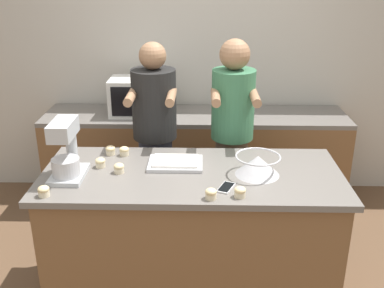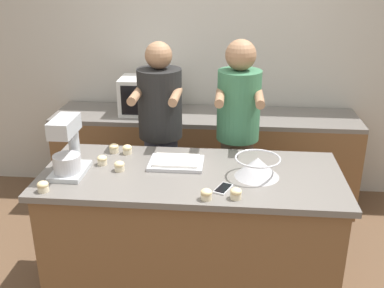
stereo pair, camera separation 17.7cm
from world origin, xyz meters
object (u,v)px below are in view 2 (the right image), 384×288
at_px(stand_mixer, 68,150).
at_px(cupcake_5, 119,166).
at_px(cell_phone, 223,189).
at_px(cupcake_3, 102,160).
at_px(cupcake_2, 206,194).
at_px(cupcake_0, 114,148).
at_px(person_left, 161,143).
at_px(person_right, 237,143).
at_px(cupcake_1, 127,149).
at_px(cupcake_6, 236,193).
at_px(microwave_oven, 150,96).
at_px(baking_tray, 176,162).
at_px(mixing_bowl, 257,166).
at_px(cupcake_4, 43,186).

relative_size(stand_mixer, cupcake_5, 5.60).
bearing_deg(cell_phone, cupcake_3, 160.85).
xyz_separation_m(stand_mixer, cupcake_2, (0.88, -0.26, -0.13)).
distance_m(stand_mixer, cupcake_0, 0.43).
relative_size(cell_phone, cupcake_2, 2.40).
height_order(person_left, cell_phone, person_left).
xyz_separation_m(person_right, cupcake_0, (-0.87, -0.38, 0.08)).
bearing_deg(cupcake_0, cell_phone, -32.05).
xyz_separation_m(person_left, cupcake_0, (-0.27, -0.38, 0.10)).
xyz_separation_m(cupcake_3, cupcake_5, (0.14, -0.08, 0.00)).
bearing_deg(cupcake_3, stand_mixer, -137.78).
bearing_deg(cupcake_3, cupcake_1, 57.67).
relative_size(cell_phone, cupcake_1, 2.40).
bearing_deg(stand_mixer, cupcake_6, -12.62).
relative_size(person_left, cupcake_0, 25.04).
distance_m(microwave_oven, cupcake_5, 1.39).
xyz_separation_m(microwave_oven, cupcake_3, (-0.09, -1.30, -0.08)).
xyz_separation_m(microwave_oven, cell_phone, (0.72, -1.58, -0.10)).
height_order(cupcake_2, cupcake_5, same).
bearing_deg(baking_tray, cupcake_3, -175.31).
distance_m(microwave_oven, cupcake_0, 1.10).
height_order(person_right, mixing_bowl, person_right).
bearing_deg(cupcake_6, stand_mixer, 167.38).
bearing_deg(cupcake_4, person_left, 61.48).
distance_m(person_left, cupcake_2, 1.09).
xyz_separation_m(cupcake_0, cupcake_2, (0.69, -0.62, 0.00)).
distance_m(stand_mixer, cupcake_3, 0.26).
bearing_deg(cupcake_1, person_right, 27.03).
bearing_deg(cupcake_6, mixing_bowl, 66.36).
distance_m(stand_mixer, microwave_oven, 1.48).
xyz_separation_m(mixing_bowl, cupcake_3, (-1.01, 0.09, -0.04)).
height_order(cupcake_0, cupcake_4, same).
xyz_separation_m(mixing_bowl, cupcake_0, (-0.99, 0.29, -0.04)).
distance_m(person_right, stand_mixer, 1.31).
xyz_separation_m(stand_mixer, cupcake_3, (0.17, 0.15, -0.13)).
height_order(microwave_oven, cupcake_4, microwave_oven).
distance_m(baking_tray, cupcake_4, 0.85).
relative_size(person_right, baking_tray, 4.75).
relative_size(mixing_bowl, baking_tray, 0.80).
bearing_deg(mixing_bowl, microwave_oven, 123.75).
distance_m(person_right, baking_tray, 0.69).
bearing_deg(cupcake_1, mixing_bowl, -17.62).
xyz_separation_m(cupcake_1, cupcake_2, (0.59, -0.61, 0.00)).
distance_m(mixing_bowl, cupcake_4, 1.29).
bearing_deg(cupcake_0, cupcake_5, -69.18).
height_order(mixing_bowl, cupcake_6, mixing_bowl).
bearing_deg(cupcake_4, microwave_oven, 79.12).
xyz_separation_m(baking_tray, cupcake_0, (-0.46, 0.17, 0.01)).
relative_size(cell_phone, cupcake_0, 2.40).
relative_size(cupcake_5, cupcake_6, 1.00).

